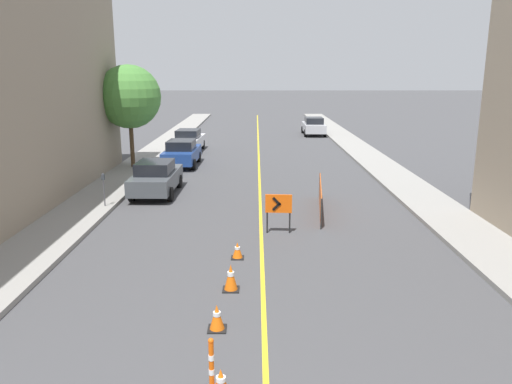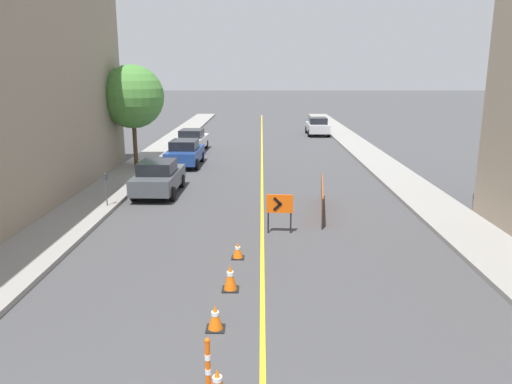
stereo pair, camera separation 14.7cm
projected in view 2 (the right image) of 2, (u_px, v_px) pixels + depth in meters
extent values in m
cube|color=gold|center=(262.00, 154.00, 34.64)|extent=(0.12, 63.32, 0.01)
cube|color=gray|center=(158.00, 153.00, 34.70)|extent=(2.33, 63.32, 0.16)
cube|color=gray|center=(367.00, 153.00, 34.54)|extent=(2.33, 63.32, 0.16)
cone|color=orange|center=(217.00, 382.00, 8.77)|extent=(0.34, 0.34, 0.51)
cylinder|color=white|center=(217.00, 379.00, 8.75)|extent=(0.18, 0.18, 0.08)
cube|color=black|center=(216.00, 329.00, 11.12)|extent=(0.42, 0.42, 0.03)
cone|color=orange|center=(215.00, 316.00, 11.05)|extent=(0.33, 0.33, 0.57)
cylinder|color=white|center=(215.00, 314.00, 11.03)|extent=(0.17, 0.17, 0.09)
cube|color=black|center=(230.00, 289.00, 13.12)|extent=(0.44, 0.44, 0.03)
cone|color=orange|center=(230.00, 277.00, 13.04)|extent=(0.35, 0.35, 0.69)
cylinder|color=white|center=(230.00, 274.00, 13.02)|extent=(0.18, 0.18, 0.11)
cube|color=black|center=(238.00, 258.00, 15.35)|extent=(0.39, 0.39, 0.03)
cone|color=orange|center=(238.00, 250.00, 15.29)|extent=(0.31, 0.31, 0.48)
cylinder|color=white|center=(238.00, 248.00, 15.28)|extent=(0.16, 0.16, 0.08)
cylinder|color=#EF560C|center=(208.00, 369.00, 8.69)|extent=(0.09, 0.09, 1.03)
cylinder|color=white|center=(208.00, 371.00, 8.70)|extent=(0.10, 0.10, 0.10)
cylinder|color=white|center=(208.00, 357.00, 8.64)|extent=(0.10, 0.10, 0.10)
sphere|color=#EF560C|center=(207.00, 341.00, 8.56)|extent=(0.10, 0.10, 0.10)
cube|color=#EF560C|center=(280.00, 204.00, 17.49)|extent=(0.94, 0.12, 0.66)
cube|color=black|center=(278.00, 201.00, 17.43)|extent=(0.32, 0.04, 0.32)
cube|color=black|center=(278.00, 207.00, 17.48)|extent=(0.32, 0.04, 0.32)
cylinder|color=black|center=(268.00, 223.00, 17.66)|extent=(0.06, 0.06, 0.75)
cylinder|color=black|center=(291.00, 223.00, 17.66)|extent=(0.06, 0.06, 0.75)
cube|color=#EF560C|center=(322.00, 198.00, 20.24)|extent=(0.55, 4.64, 1.16)
cylinder|color=#262626|center=(322.00, 214.00, 17.99)|extent=(0.05, 0.05, 1.16)
cylinder|color=#262626|center=(322.00, 186.00, 22.48)|extent=(0.05, 0.05, 1.16)
cube|color=#474C51|center=(159.00, 180.00, 23.27)|extent=(1.87, 4.33, 0.72)
cube|color=black|center=(157.00, 167.00, 22.91)|extent=(1.56, 1.96, 0.55)
cylinder|color=black|center=(147.00, 181.00, 24.66)|extent=(0.23, 0.64, 0.64)
cylinder|color=black|center=(182.00, 181.00, 24.64)|extent=(0.23, 0.64, 0.64)
cylinder|color=black|center=(134.00, 194.00, 22.07)|extent=(0.23, 0.64, 0.64)
cylinder|color=black|center=(172.00, 194.00, 22.05)|extent=(0.23, 0.64, 0.64)
cube|color=navy|center=(185.00, 155.00, 30.25)|extent=(1.90, 4.34, 0.72)
cube|color=black|center=(184.00, 145.00, 29.89)|extent=(1.57, 1.97, 0.55)
cylinder|color=black|center=(175.00, 157.00, 31.64)|extent=(0.23, 0.64, 0.64)
cylinder|color=black|center=(202.00, 157.00, 31.62)|extent=(0.23, 0.64, 0.64)
cylinder|color=black|center=(167.00, 164.00, 29.05)|extent=(0.23, 0.64, 0.64)
cylinder|color=black|center=(197.00, 164.00, 29.03)|extent=(0.23, 0.64, 0.64)
cube|color=silver|center=(192.00, 142.00, 35.69)|extent=(2.00, 4.38, 0.72)
cube|color=black|center=(192.00, 133.00, 35.33)|extent=(1.62, 2.01, 0.55)
cylinder|color=black|center=(183.00, 144.00, 37.08)|extent=(0.25, 0.65, 0.64)
cylinder|color=black|center=(206.00, 144.00, 37.06)|extent=(0.25, 0.65, 0.64)
cylinder|color=black|center=(177.00, 150.00, 34.49)|extent=(0.25, 0.65, 0.64)
cylinder|color=black|center=(202.00, 150.00, 34.47)|extent=(0.25, 0.65, 0.64)
cube|color=#B7B7BC|center=(317.00, 127.00, 44.85)|extent=(1.82, 4.31, 0.72)
cube|color=black|center=(318.00, 121.00, 44.49)|extent=(1.54, 1.94, 0.55)
cylinder|color=black|center=(307.00, 130.00, 46.24)|extent=(0.22, 0.64, 0.64)
cylinder|color=black|center=(325.00, 130.00, 46.22)|extent=(0.22, 0.64, 0.64)
cylinder|color=black|center=(309.00, 133.00, 43.65)|extent=(0.22, 0.64, 0.64)
cylinder|color=black|center=(329.00, 133.00, 43.63)|extent=(0.22, 0.64, 0.64)
cylinder|color=#4C4C51|center=(106.00, 193.00, 20.64)|extent=(0.05, 0.05, 1.10)
cube|color=#33383D|center=(105.00, 177.00, 20.48)|extent=(0.12, 0.10, 0.22)
sphere|color=#33383D|center=(105.00, 174.00, 20.46)|extent=(0.11, 0.11, 0.11)
cylinder|color=#4C3823|center=(135.00, 144.00, 28.99)|extent=(0.24, 0.24, 2.69)
sphere|color=#478438|center=(132.00, 97.00, 28.35)|extent=(3.59, 3.59, 3.59)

